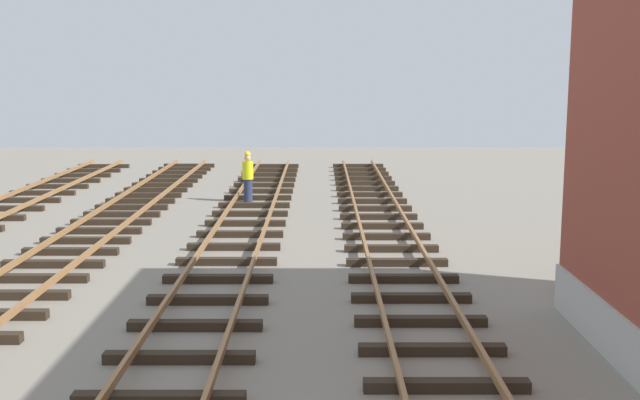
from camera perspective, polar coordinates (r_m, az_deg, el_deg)
The scene contains 1 object.
track_worker_foreground at distance 28.75m, azimuth -5.26°, elevation 1.68°, with size 0.40×0.40×1.87m.
Camera 1 is at (-0.81, -6.54, 4.75)m, focal length 44.06 mm.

